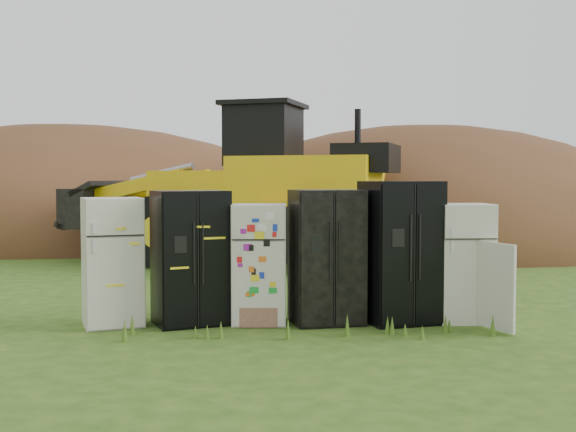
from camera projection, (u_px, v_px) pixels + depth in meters
name	position (u px, v px, depth m)	size (l,w,h in m)	color
ground	(299.00, 323.00, 9.92)	(120.00, 120.00, 0.00)	#294B14
fridge_leftmost	(112.00, 262.00, 9.73)	(0.76, 0.73, 1.73)	beige
fridge_black_side	(190.00, 257.00, 9.81)	(0.95, 0.75, 1.82)	black
fridge_sticker	(259.00, 264.00, 9.88)	(0.73, 0.67, 1.64)	silver
fridge_dark_mid	(326.00, 257.00, 9.88)	(0.94, 0.76, 1.83)	black
fridge_black_right	(401.00, 252.00, 9.93)	(0.97, 0.81, 1.95)	black
fridge_open_door	(463.00, 263.00, 10.01)	(0.74, 0.68, 1.64)	beige
wheel_loader	(226.00, 184.00, 16.83)	(7.68, 3.11, 3.72)	#ECA70F
dirt_mound_right	(424.00, 246.00, 21.27)	(14.78, 10.84, 7.09)	#4C2E18
dirt_mound_left	(66.00, 237.00, 24.33)	(18.04, 13.53, 7.57)	#4C2E18
dirt_mound_back	(253.00, 229.00, 28.11)	(17.42, 11.61, 5.92)	#4C2E18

